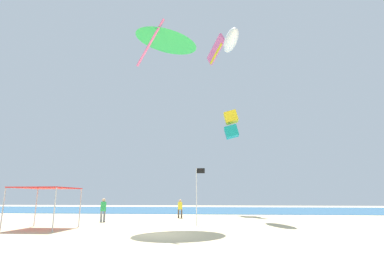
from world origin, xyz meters
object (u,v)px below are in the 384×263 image
Objects in this scene: banner_flag at (197,191)px; kite_parafoil_pink at (216,50)px; person_leftmost at (103,208)px; person_near_tent at (180,207)px; kite_box_yellow at (231,125)px; canopy_tent at (46,189)px; kite_inflatable_white at (231,41)px; kite_delta_green at (167,37)px.

kite_parafoil_pink reaches higher than banner_flag.
person_leftmost is at bearing 123.39° from kite_parafoil_pink.
kite_box_yellow is at bearing -112.67° from person_near_tent.
person_near_tent is at bearing 141.11° from kite_box_yellow.
canopy_tent is 22.19m from kite_inflatable_white.
canopy_tent is at bearing -162.17° from banner_flag.
person_near_tent is 7.13m from person_leftmost.
kite_parafoil_pink is at bearing 63.58° from canopy_tent.
kite_box_yellow is 0.52× the size of kite_delta_green.
kite_inflatable_white is at bearing -10.64° from kite_delta_green.
person_near_tent is 0.95× the size of person_leftmost.
banner_flag is at bearing 167.91° from kite_box_yellow.
kite_parafoil_pink reaches higher than person_near_tent.
kite_delta_green is (5.25, -2.45, 12.99)m from person_leftmost.
kite_parafoil_pink is at bearing 12.67° from kite_delta_green.
person_leftmost is 0.46× the size of banner_flag.
canopy_tent is 1.86× the size of person_near_tent.
kite_delta_green is at bearing 105.35° from person_near_tent.
kite_parafoil_pink is (10.31, 20.75, 19.93)m from canopy_tent.
kite_inflatable_white reaches higher than banner_flag.
kite_inflatable_white is (10.47, 5.13, 16.71)m from person_leftmost.
kite_delta_green is (6.77, 2.93, 11.72)m from canopy_tent.
kite_delta_green reaches higher than person_near_tent.
kite_delta_green is at bearing 158.90° from kite_box_yellow.
kite_inflatable_white is (2.91, 7.59, 15.46)m from banner_flag.
person_leftmost is 0.41× the size of kite_parafoil_pink.
kite_inflatable_white reaches higher than canopy_tent.
person_near_tent is 0.50× the size of kite_box_yellow.
kite_parafoil_pink is at bearing -0.80° from kite_inflatable_white.
kite_parafoil_pink reaches higher than kite_inflatable_white.
kite_inflatable_white is 9.93m from kite_delta_green.
kite_box_yellow is 0.71× the size of kite_inflatable_white.
person_leftmost is at bearing 161.97° from banner_flag.
canopy_tent is 0.49× the size of kite_delta_green.
canopy_tent is at bearing 143.89° from kite_box_yellow.
canopy_tent is 0.82× the size of banner_flag.
banner_flag is 26.79m from kite_parafoil_pink.
person_near_tent is 0.36× the size of kite_inflatable_white.
kite_inflatable_white reaches higher than kite_delta_green.
canopy_tent is 21.76m from kite_box_yellow.
person_near_tent is at bearing 22.95° from kite_delta_green.
person_leftmost is 0.28× the size of kite_delta_green.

